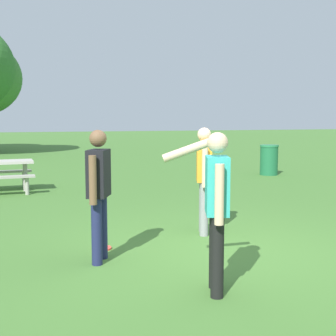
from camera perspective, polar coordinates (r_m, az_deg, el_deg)
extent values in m
plane|color=#447530|center=(6.14, 6.39, -10.50)|extent=(120.00, 120.00, 0.00)
cylinder|color=gray|center=(7.03, 4.53, -4.87)|extent=(0.13, 0.13, 0.82)
cylinder|color=gray|center=(6.78, 4.65, -5.29)|extent=(0.13, 0.13, 0.82)
cube|color=orange|center=(6.80, 4.64, 0.71)|extent=(0.35, 0.43, 0.58)
sphere|color=beige|center=(6.78, 4.68, 4.29)|extent=(0.21, 0.21, 0.21)
cylinder|color=beige|center=(7.07, 4.52, 0.51)|extent=(0.09, 0.09, 0.58)
cylinder|color=beige|center=(6.55, 4.77, 0.06)|extent=(0.09, 0.09, 0.58)
cylinder|color=black|center=(4.50, 6.35, -11.32)|extent=(0.13, 0.13, 0.82)
cylinder|color=black|center=(4.74, 6.08, -10.37)|extent=(0.13, 0.13, 0.82)
cube|color=#33B2AD|center=(4.46, 6.32, -2.22)|extent=(0.35, 0.43, 0.58)
sphere|color=beige|center=(4.42, 6.38, 3.24)|extent=(0.21, 0.21, 0.21)
cylinder|color=beige|center=(4.22, 6.61, -3.41)|extent=(0.09, 0.09, 0.58)
cylinder|color=beige|center=(4.67, 2.76, 2.40)|extent=(0.57, 0.30, 0.28)
cylinder|color=#1E234C|center=(5.74, -8.44, -7.46)|extent=(0.13, 0.13, 0.82)
cylinder|color=#1E234C|center=(5.50, -9.13, -8.09)|extent=(0.13, 0.13, 0.82)
cube|color=black|center=(5.49, -8.90, -0.66)|extent=(0.37, 0.44, 0.58)
sphere|color=brown|center=(5.46, -8.98, 3.77)|extent=(0.21, 0.21, 0.21)
cylinder|color=brown|center=(5.75, -8.22, -0.85)|extent=(0.09, 0.09, 0.58)
cylinder|color=brown|center=(5.25, -9.63, -1.54)|extent=(0.09, 0.09, 0.58)
cylinder|color=#E04733|center=(6.23, -8.45, -10.14)|extent=(0.25, 0.25, 0.03)
cylinder|color=#A49F96|center=(11.50, -17.84, -1.09)|extent=(0.11, 0.11, 0.71)
cylinder|color=#A49F96|center=(10.94, -17.64, -2.22)|extent=(0.09, 0.09, 0.41)
cylinder|color=#A49F96|center=(12.09, -17.97, -1.45)|extent=(0.09, 0.09, 0.41)
cylinder|color=#1E663D|center=(14.51, 12.83, 0.90)|extent=(0.56, 0.56, 0.90)
cylinder|color=#287A4B|center=(14.47, 12.87, 2.79)|extent=(0.59, 0.59, 0.06)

